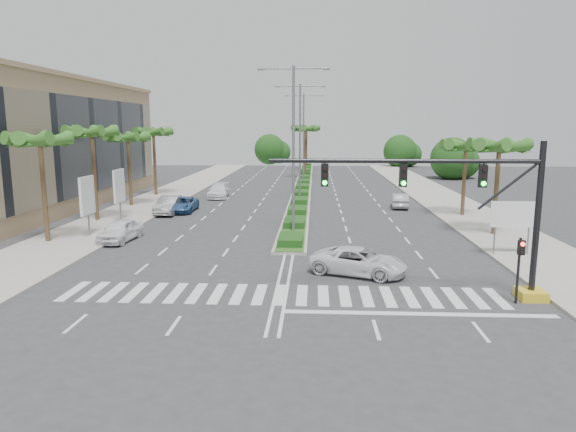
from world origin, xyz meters
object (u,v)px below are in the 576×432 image
Objects in this scene: car_parked_b at (169,205)px; car_parked_c at (183,205)px; car_parked_a at (120,230)px; car_parked_d at (219,191)px; car_crossing at (358,261)px; car_right at (400,200)px.

car_parked_b reaches higher than car_parked_c.
car_parked_d is at bearing 87.97° from car_parked_a.
car_parked_b reaches higher than car_crossing.
car_parked_c is at bearing 49.71° from car_parked_b.
car_parked_c is (1.15, 12.36, -0.07)m from car_parked_a.
car_parked_c is at bearing 57.93° from car_crossing.
car_crossing is at bearing -54.43° from car_parked_c.
car_crossing is (13.00, -29.24, -0.04)m from car_parked_d.
car_parked_d reaches higher than car_right.
car_right is at bearing 41.31° from car_parked_a.
car_parked_d is at bearing 45.26° from car_crossing.
car_parked_c is 9.78m from car_parked_d.
car_right is at bearing 12.03° from car_parked_b.
car_crossing is (14.56, -19.58, 0.03)m from car_parked_c.
car_parked_c is (0.94, 1.12, -0.12)m from car_parked_b.
car_parked_a is 1.03× the size of car_right.
car_parked_a reaches higher than car_parked_c.
car_crossing is (15.51, -18.46, -0.08)m from car_parked_b.
car_parked_b is 11.06m from car_parked_d.
car_parked_b is 0.99× the size of car_parked_c.
car_parked_c is at bearing 89.69° from car_parked_a.
car_parked_b is at bearing 20.03° from car_right.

